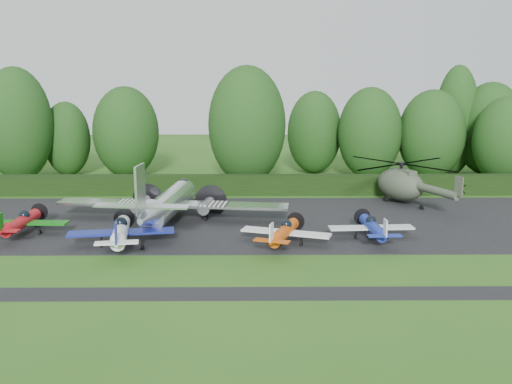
{
  "coord_description": "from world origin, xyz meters",
  "views": [
    {
      "loc": [
        4.21,
        -36.21,
        12.16
      ],
      "look_at": [
        4.61,
        10.21,
        2.5
      ],
      "focal_mm": 40.0,
      "sensor_mm": 36.0,
      "label": 1
    }
  ],
  "objects_px": {
    "transport_plane": "(169,203)",
    "helicopter": "(401,182)",
    "light_plane_white": "(121,232)",
    "light_plane_blue": "(373,227)",
    "sign_board": "(470,182)",
    "light_plane_orange": "(284,232)",
    "light_plane_red": "(22,222)"
  },
  "relations": [
    {
      "from": "sign_board",
      "to": "helicopter",
      "type": "bearing_deg",
      "value": -141.6
    },
    {
      "from": "sign_board",
      "to": "transport_plane",
      "type": "bearing_deg",
      "value": -144.7
    },
    {
      "from": "light_plane_orange",
      "to": "sign_board",
      "type": "bearing_deg",
      "value": 22.22
    },
    {
      "from": "light_plane_blue",
      "to": "transport_plane",
      "type": "bearing_deg",
      "value": 166.27
    },
    {
      "from": "light_plane_blue",
      "to": "helicopter",
      "type": "relative_size",
      "value": 0.47
    },
    {
      "from": "transport_plane",
      "to": "light_plane_orange",
      "type": "xyz_separation_m",
      "value": [
        9.13,
        -6.17,
        -0.7
      ]
    },
    {
      "from": "light_plane_orange",
      "to": "light_plane_blue",
      "type": "xyz_separation_m",
      "value": [
        6.66,
        1.35,
        -0.03
      ]
    },
    {
      "from": "light_plane_red",
      "to": "light_plane_orange",
      "type": "xyz_separation_m",
      "value": [
        19.88,
        -2.81,
        -0.03
      ]
    },
    {
      "from": "light_plane_orange",
      "to": "sign_board",
      "type": "height_order",
      "value": "light_plane_orange"
    },
    {
      "from": "transport_plane",
      "to": "light_plane_red",
      "type": "xyz_separation_m",
      "value": [
        -10.75,
        -3.35,
        -0.68
      ]
    },
    {
      "from": "transport_plane",
      "to": "helicopter",
      "type": "xyz_separation_m",
      "value": [
        21.02,
        7.57,
        0.35
      ]
    },
    {
      "from": "light_plane_white",
      "to": "light_plane_orange",
      "type": "xyz_separation_m",
      "value": [
        11.61,
        0.37,
        -0.15
      ]
    },
    {
      "from": "transport_plane",
      "to": "light_plane_white",
      "type": "bearing_deg",
      "value": -117.59
    },
    {
      "from": "light_plane_blue",
      "to": "helicopter",
      "type": "xyz_separation_m",
      "value": [
        5.22,
        12.39,
        1.09
      ]
    },
    {
      "from": "light_plane_red",
      "to": "light_plane_blue",
      "type": "bearing_deg",
      "value": -5.44
    },
    {
      "from": "light_plane_orange",
      "to": "transport_plane",
      "type": "bearing_deg",
      "value": 127.14
    },
    {
      "from": "transport_plane",
      "to": "light_plane_red",
      "type": "distance_m",
      "value": 11.28
    },
    {
      "from": "light_plane_white",
      "to": "light_plane_red",
      "type": "bearing_deg",
      "value": 167.56
    },
    {
      "from": "transport_plane",
      "to": "helicopter",
      "type": "relative_size",
      "value": 1.38
    },
    {
      "from": "transport_plane",
      "to": "light_plane_blue",
      "type": "bearing_deg",
      "value": -23.78
    },
    {
      "from": "light_plane_red",
      "to": "helicopter",
      "type": "relative_size",
      "value": 0.5
    },
    {
      "from": "helicopter",
      "to": "light_plane_blue",
      "type": "bearing_deg",
      "value": -90.33
    },
    {
      "from": "light_plane_white",
      "to": "light_plane_orange",
      "type": "relative_size",
      "value": 1.14
    },
    {
      "from": "helicopter",
      "to": "light_plane_white",
      "type": "bearing_deg",
      "value": -126.48
    },
    {
      "from": "helicopter",
      "to": "sign_board",
      "type": "height_order",
      "value": "helicopter"
    },
    {
      "from": "sign_board",
      "to": "light_plane_orange",
      "type": "bearing_deg",
      "value": -124.7
    },
    {
      "from": "light_plane_blue",
      "to": "sign_board",
      "type": "bearing_deg",
      "value": 53.59
    },
    {
      "from": "light_plane_blue",
      "to": "helicopter",
      "type": "distance_m",
      "value": 13.49
    },
    {
      "from": "light_plane_orange",
      "to": "light_plane_red",
      "type": "bearing_deg",
      "value": 153.12
    },
    {
      "from": "light_plane_white",
      "to": "light_plane_blue",
      "type": "height_order",
      "value": "light_plane_white"
    },
    {
      "from": "light_plane_red",
      "to": "sign_board",
      "type": "height_order",
      "value": "light_plane_red"
    },
    {
      "from": "light_plane_red",
      "to": "helicopter",
      "type": "bearing_deg",
      "value": 16.7
    }
  ]
}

